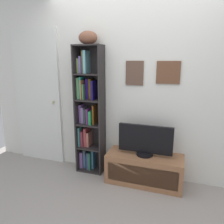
{
  "coord_description": "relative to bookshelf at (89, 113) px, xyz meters",
  "views": [
    {
      "loc": [
        0.61,
        -1.7,
        1.63
      ],
      "look_at": [
        -0.24,
        0.85,
        0.97
      ],
      "focal_mm": 33.68,
      "sensor_mm": 36.0,
      "label": 1
    }
  ],
  "objects": [
    {
      "name": "tv_stand",
      "position": [
        0.86,
        -0.11,
        -0.69
      ],
      "size": [
        1.01,
        0.4,
        0.4
      ],
      "color": "#946240",
      "rests_on": "ground"
    },
    {
      "name": "door",
      "position": [
        -0.91,
        0.07,
        0.16
      ],
      "size": [
        0.81,
        0.09,
        2.1
      ],
      "color": "silver",
      "rests_on": "ground"
    },
    {
      "name": "bookshelf",
      "position": [
        0.0,
        0.0,
        0.0
      ],
      "size": [
        0.4,
        0.24,
        1.84
      ],
      "color": "#272324",
      "rests_on": "ground"
    },
    {
      "name": "football",
      "position": [
        0.03,
        -0.03,
        1.04
      ],
      "size": [
        0.27,
        0.2,
        0.17
      ],
      "primitive_type": "ellipsoid",
      "rotation": [
        0.0,
        0.0,
        0.1
      ],
      "color": "brown",
      "rests_on": "bookshelf"
    },
    {
      "name": "television",
      "position": [
        0.86,
        -0.11,
        -0.28
      ],
      "size": [
        0.71,
        0.22,
        0.41
      ],
      "color": "black",
      "rests_on": "tv_stand"
    },
    {
      "name": "back_wall",
      "position": [
        0.66,
        0.12,
        0.4
      ],
      "size": [
        4.8,
        0.08,
        2.58
      ],
      "color": "silver",
      "rests_on": "ground"
    }
  ]
}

